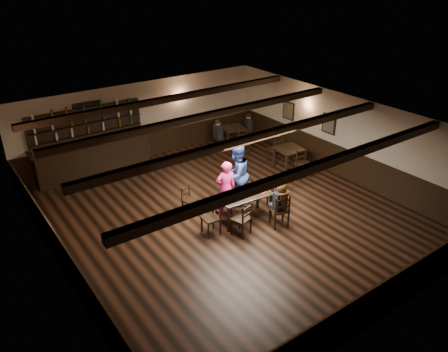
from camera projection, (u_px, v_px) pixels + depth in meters
ground at (226, 214)px, 12.18m from camera, size 10.00×10.00×0.00m
room_shell at (226, 157)px, 11.44m from camera, size 9.02×10.02×2.71m
dining_table at (244, 198)px, 11.68m from camera, size 1.52×0.84×0.75m
chair_near_left at (244, 217)px, 11.04m from camera, size 0.53×0.51×0.92m
chair_near_right at (281, 209)px, 11.38m from camera, size 0.56×0.54×0.95m
chair_end_left at (214, 215)px, 11.15m from camera, size 0.44×0.46×0.92m
chair_end_right at (273, 191)px, 12.32m from camera, size 0.50×0.51×0.88m
chair_far_pushed at (188, 197)px, 12.15m from camera, size 0.44×0.43×0.77m
woman_pink at (226, 188)px, 11.89m from camera, size 0.65×0.51×1.59m
man_blue at (236, 175)px, 12.30m from camera, size 1.08×0.95×1.89m
seated_person at (281, 198)px, 11.30m from camera, size 0.35×0.53×0.86m
cake at (228, 197)px, 11.42m from camera, size 0.34×0.34×0.11m
plate_stack_a at (243, 194)px, 11.53m from camera, size 0.15×0.15×0.14m
plate_stack_b at (250, 189)px, 11.69m from camera, size 0.18×0.18×0.22m
tea_light at (244, 193)px, 11.68m from camera, size 0.05×0.05×0.06m
salt_shaker at (256, 191)px, 11.73m from camera, size 0.04×0.04×0.10m
pepper_shaker at (260, 191)px, 11.72m from camera, size 0.04×0.04×0.09m
drink_glass at (251, 189)px, 11.85m from camera, size 0.07×0.07×0.11m
menu_red at (262, 191)px, 11.84m from camera, size 0.37×0.33×0.00m
menu_blue at (258, 188)px, 12.00m from camera, size 0.40×0.35×0.00m
bar_counter at (92, 153)px, 14.25m from camera, size 3.91×0.70×2.20m
back_table_a at (289, 151)px, 14.55m from camera, size 0.96×0.96×0.75m
back_table_b at (233, 130)px, 16.37m from camera, size 1.01×1.01×0.75m
bg_patron_left at (218, 129)px, 15.93m from camera, size 0.23×0.36×0.73m
bg_patron_right at (248, 122)px, 16.68m from camera, size 0.29×0.38×0.69m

